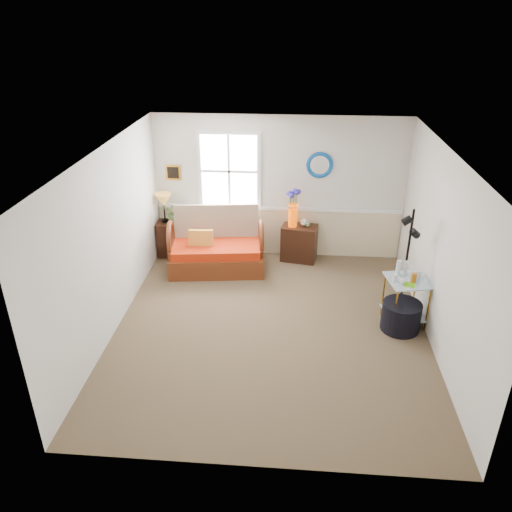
# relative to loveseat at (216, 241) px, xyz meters

# --- Properties ---
(floor) EXTENTS (4.50, 5.00, 0.01)m
(floor) POSITION_rel_loveseat_xyz_m (1.06, -1.77, -0.54)
(floor) COLOR brown
(floor) RESTS_ON ground
(ceiling) EXTENTS (4.50, 5.00, 0.01)m
(ceiling) POSITION_rel_loveseat_xyz_m (1.06, -1.77, 2.06)
(ceiling) COLOR white
(ceiling) RESTS_ON walls
(walls) EXTENTS (4.51, 5.01, 2.60)m
(walls) POSITION_rel_loveseat_xyz_m (1.06, -1.77, 0.76)
(walls) COLOR silver
(walls) RESTS_ON floor
(wainscot) EXTENTS (4.46, 0.02, 0.90)m
(wainscot) POSITION_rel_loveseat_xyz_m (1.06, 0.71, -0.09)
(wainscot) COLOR #C8B691
(wainscot) RESTS_ON walls
(chair_rail) EXTENTS (4.46, 0.04, 0.06)m
(chair_rail) POSITION_rel_loveseat_xyz_m (1.06, 0.70, 0.38)
(chair_rail) COLOR white
(chair_rail) RESTS_ON walls
(window) EXTENTS (1.14, 0.06, 1.44)m
(window) POSITION_rel_loveseat_xyz_m (0.16, 0.70, 1.06)
(window) COLOR white
(window) RESTS_ON walls
(picture) EXTENTS (0.28, 0.03, 0.28)m
(picture) POSITION_rel_loveseat_xyz_m (-0.86, 0.71, 1.01)
(picture) COLOR #BF7D21
(picture) RESTS_ON walls
(mirror) EXTENTS (0.47, 0.07, 0.47)m
(mirror) POSITION_rel_loveseat_xyz_m (1.76, 0.71, 1.21)
(mirror) COLOR #0C57A0
(mirror) RESTS_ON walls
(loveseat) EXTENTS (1.74, 1.12, 1.07)m
(loveseat) POSITION_rel_loveseat_xyz_m (0.00, 0.00, 0.00)
(loveseat) COLOR brown
(loveseat) RESTS_ON floor
(throw_pillow) EXTENTS (0.42, 0.12, 0.42)m
(throw_pillow) POSITION_rel_loveseat_xyz_m (-0.25, -0.09, 0.02)
(throw_pillow) COLOR #D66604
(throw_pillow) RESTS_ON loveseat
(lamp_stand) EXTENTS (0.40, 0.40, 0.67)m
(lamp_stand) POSITION_rel_loveseat_xyz_m (-0.99, 0.49, -0.20)
(lamp_stand) COLOR black
(lamp_stand) RESTS_ON floor
(table_lamp) EXTENTS (0.37, 0.37, 0.55)m
(table_lamp) POSITION_rel_loveseat_xyz_m (-1.02, 0.49, 0.40)
(table_lamp) COLOR #C48C35
(table_lamp) RESTS_ON lamp_stand
(potted_plant) EXTENTS (0.42, 0.45, 0.31)m
(potted_plant) POSITION_rel_loveseat_xyz_m (-0.84, 0.50, 0.28)
(potted_plant) COLOR #52743C
(potted_plant) RESTS_ON lamp_stand
(cabinet) EXTENTS (0.69, 0.51, 0.67)m
(cabinet) POSITION_rel_loveseat_xyz_m (1.46, 0.49, -0.20)
(cabinet) COLOR black
(cabinet) RESTS_ON floor
(flower_vase) EXTENTS (0.25, 0.25, 0.69)m
(flower_vase) POSITION_rel_loveseat_xyz_m (1.33, 0.48, 0.48)
(flower_vase) COLOR #DF4700
(flower_vase) RESTS_ON cabinet
(side_table) EXTENTS (0.67, 0.67, 0.73)m
(side_table) POSITION_rel_loveseat_xyz_m (3.01, -1.48, -0.17)
(side_table) COLOR #BC8C28
(side_table) RESTS_ON floor
(tabletop_items) EXTENTS (0.47, 0.47, 0.24)m
(tabletop_items) POSITION_rel_loveseat_xyz_m (2.97, -1.48, 0.31)
(tabletop_items) COLOR silver
(tabletop_items) RESTS_ON side_table
(floor_lamp) EXTENTS (0.27, 0.27, 1.73)m
(floor_lamp) POSITION_rel_loveseat_xyz_m (2.99, -1.29, 0.33)
(floor_lamp) COLOR black
(floor_lamp) RESTS_ON floor
(ottoman) EXTENTS (0.62, 0.62, 0.43)m
(ottoman) POSITION_rel_loveseat_xyz_m (2.94, -1.65, -0.32)
(ottoman) COLOR black
(ottoman) RESTS_ON floor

